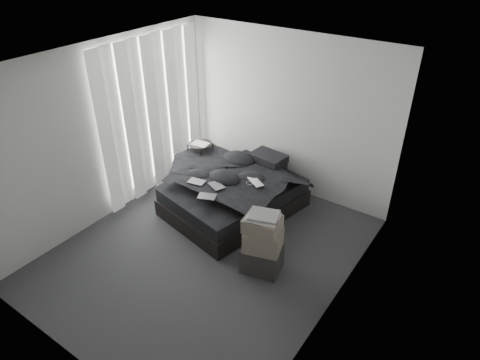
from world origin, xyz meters
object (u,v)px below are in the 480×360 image
Objects in this scene: laptop at (253,178)px; side_stand at (201,163)px; bed at (234,203)px; box_lower at (262,258)px.

side_stand is at bearing -167.90° from laptop.
side_stand is (-1.33, 0.43, -0.35)m from laptop.
side_stand reaches higher than bed.
side_stand reaches higher than box_lower.
bed is at bearing 140.59° from box_lower.
bed is 1.40m from box_lower.
laptop reaches higher than side_stand.
box_lower is at bearing -27.54° from bed.
bed is 2.71× the size of side_stand.
box_lower is at bearing -32.09° from side_stand.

